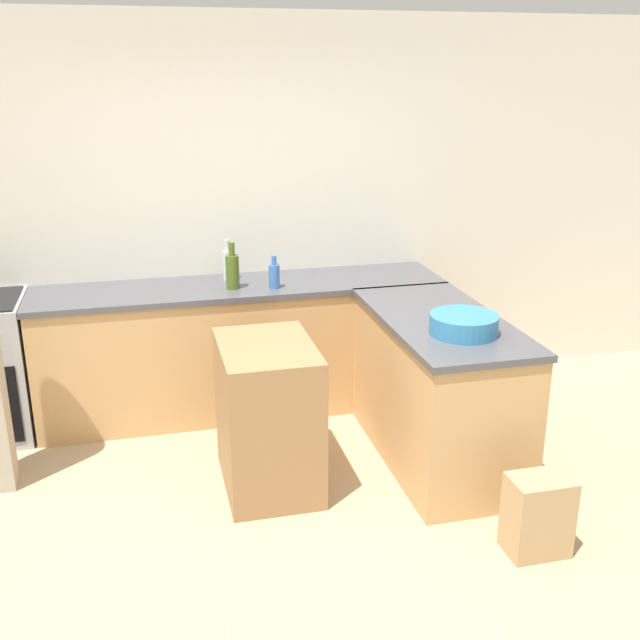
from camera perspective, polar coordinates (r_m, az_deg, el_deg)
ground_plane at (r=4.00m, az=-1.95°, el=-17.06°), size 14.00×14.00×0.00m
wall_back at (r=5.38m, az=-6.76°, el=8.04°), size 8.00×0.06×2.70m
counter_back at (r=5.30m, az=-5.93°, el=-2.06°), size 2.81×0.63×0.92m
counter_peninsula at (r=4.66m, az=8.95°, el=-5.20°), size 0.69×1.44×0.92m
island_table at (r=4.34m, az=-3.98°, el=-7.31°), size 0.53×0.74×0.87m
mixing_bowl at (r=4.23m, az=10.89°, el=-0.32°), size 0.38×0.38×0.11m
vinegar_bottle_clear at (r=5.24m, az=-7.04°, el=4.25°), size 0.07×0.07×0.29m
water_bottle_blue at (r=5.02m, az=-3.51°, el=3.43°), size 0.07×0.07×0.22m
olive_oil_bottle at (r=5.03m, az=-6.69°, el=3.78°), size 0.09×0.09×0.31m
paper_bag at (r=4.02m, az=16.25°, el=-14.08°), size 0.31×0.22×0.42m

